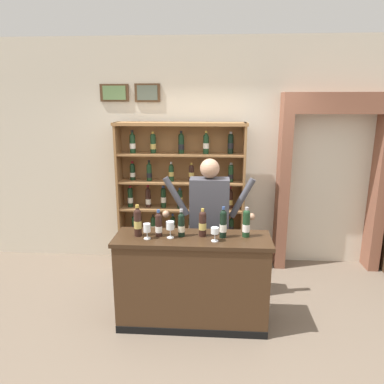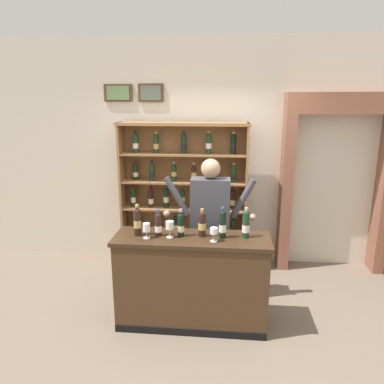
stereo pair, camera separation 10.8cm
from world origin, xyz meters
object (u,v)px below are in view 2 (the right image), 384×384
(shopkeeper, at_px, (210,214))
(wine_glass_right, at_px, (146,228))
(tasting_counter, at_px, (192,281))
(tasting_bottle_riserva, at_px, (181,224))
(tasting_bottle_grappa, at_px, (137,221))
(wine_glass_left, at_px, (214,232))
(tasting_bottle_prosecco, at_px, (202,223))
(wine_shelf, at_px, (184,192))
(wine_glass_spare, at_px, (170,226))
(tasting_bottle_rosso, at_px, (223,224))
(tasting_bottle_brunello, at_px, (246,224))
(tasting_bottle_vin_santo, at_px, (158,224))

(shopkeeper, bearing_deg, wine_glass_right, -134.64)
(tasting_counter, xyz_separation_m, shopkeeper, (0.16, 0.53, 0.56))
(tasting_counter, height_order, tasting_bottle_riserva, tasting_bottle_riserva)
(tasting_bottle_grappa, bearing_deg, wine_glass_left, -6.83)
(tasting_bottle_prosecco, xyz_separation_m, wine_glass_right, (-0.54, -0.11, -0.03))
(wine_shelf, height_order, wine_glass_spare, wine_shelf)
(shopkeeper, bearing_deg, wine_glass_spare, -123.42)
(shopkeeper, height_order, tasting_bottle_rosso, shopkeeper)
(tasting_bottle_grappa, distance_m, wine_glass_spare, 0.33)
(wine_shelf, distance_m, tasting_bottle_prosecco, 1.39)
(tasting_bottle_brunello, height_order, wine_glass_left, tasting_bottle_brunello)
(tasting_bottle_riserva, bearing_deg, tasting_counter, -9.09)
(tasting_bottle_rosso, bearing_deg, wine_glass_spare, -175.07)
(tasting_bottle_vin_santo, bearing_deg, tasting_bottle_prosecco, 3.53)
(tasting_counter, xyz_separation_m, tasting_bottle_rosso, (0.30, 0.01, 0.63))
(tasting_bottle_riserva, bearing_deg, wine_shelf, 95.63)
(wine_glass_spare, bearing_deg, shopkeeper, 56.58)
(tasting_bottle_brunello, bearing_deg, tasting_bottle_vin_santo, -177.38)
(tasting_bottle_prosecco, bearing_deg, tasting_counter, -160.19)
(tasting_counter, relative_size, wine_glass_right, 10.09)
(tasting_counter, height_order, tasting_bottle_rosso, tasting_bottle_rosso)
(shopkeeper, distance_m, wine_glass_spare, 0.68)
(tasting_bottle_prosecco, height_order, wine_glass_right, tasting_bottle_prosecco)
(tasting_counter, relative_size, wine_glass_left, 11.27)
(tasting_bottle_prosecco, bearing_deg, tasting_bottle_brunello, 1.69)
(tasting_bottle_rosso, distance_m, wine_glass_spare, 0.52)
(tasting_bottle_grappa, relative_size, wine_glass_left, 2.32)
(tasting_bottle_rosso, bearing_deg, wine_glass_left, -127.12)
(wine_glass_left, bearing_deg, tasting_bottle_grappa, 173.17)
(tasting_counter, xyz_separation_m, tasting_bottle_grappa, (-0.55, -0.00, 0.63))
(wine_glass_left, bearing_deg, tasting_bottle_brunello, 24.56)
(tasting_bottle_vin_santo, relative_size, wine_glass_right, 1.77)
(shopkeeper, relative_size, tasting_bottle_prosecco, 5.82)
(tasting_bottle_grappa, bearing_deg, tasting_bottle_riserva, 2.42)
(tasting_bottle_vin_santo, xyz_separation_m, wine_glass_spare, (0.12, -0.04, -0.00))
(tasting_counter, relative_size, tasting_bottle_vin_santo, 5.70)
(tasting_counter, relative_size, tasting_bottle_rosso, 4.95)
(tasting_bottle_rosso, xyz_separation_m, tasting_bottle_brunello, (0.23, 0.04, -0.00))
(tasting_bottle_grappa, relative_size, tasting_bottle_brunello, 1.06)
(tasting_bottle_vin_santo, relative_size, tasting_bottle_prosecco, 0.96)
(shopkeeper, xyz_separation_m, tasting_bottle_grappa, (-0.70, -0.54, 0.07))
(shopkeeper, bearing_deg, tasting_bottle_vin_santo, -133.28)
(tasting_bottle_grappa, relative_size, tasting_bottle_prosecco, 1.12)
(tasting_bottle_grappa, distance_m, tasting_bottle_riserva, 0.44)
(tasting_bottle_rosso, bearing_deg, tasting_bottle_grappa, -179.02)
(shopkeeper, relative_size, wine_glass_spare, 9.88)
(tasting_bottle_vin_santo, bearing_deg, wine_shelf, 86.13)
(wine_shelf, xyz_separation_m, tasting_bottle_riserva, (0.13, -1.37, 0.02))
(tasting_bottle_prosecco, height_order, wine_glass_left, tasting_bottle_prosecco)
(tasting_bottle_riserva, relative_size, wine_glass_right, 1.83)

